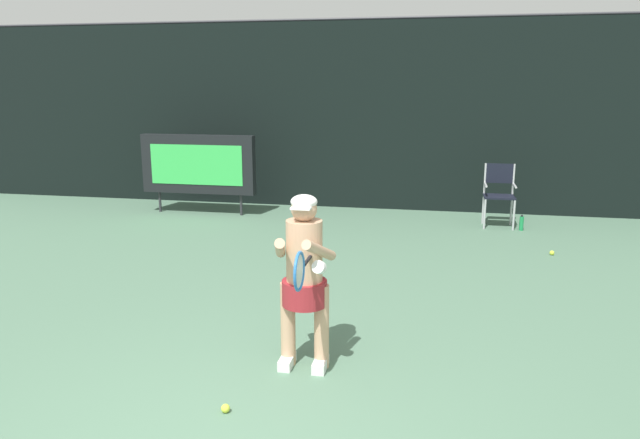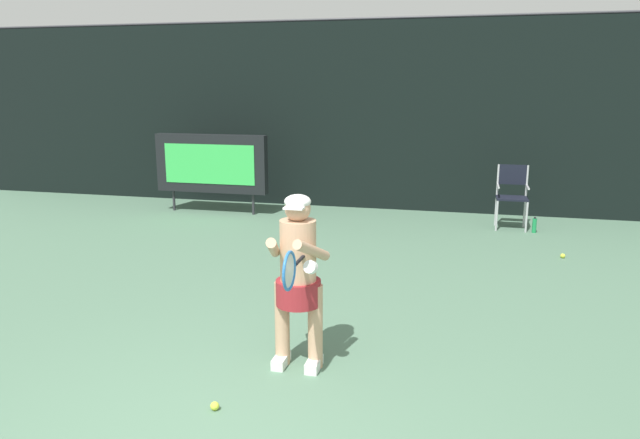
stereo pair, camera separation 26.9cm
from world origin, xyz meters
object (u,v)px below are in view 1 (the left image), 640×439
at_px(tennis_racket, 300,270).
at_px(tennis_ball_spare, 225,408).
at_px(umpire_chair, 499,191).
at_px(tennis_player, 304,274).
at_px(scoreboard, 198,164).
at_px(water_bottle, 521,223).
at_px(tennis_ball_loose, 552,253).

bearing_deg(tennis_racket, tennis_ball_spare, -131.44).
xyz_separation_m(umpire_chair, tennis_player, (-2.13, -5.84, 0.23)).
relative_size(scoreboard, tennis_racket, 3.65).
bearing_deg(umpire_chair, tennis_racket, -107.97).
bearing_deg(water_bottle, tennis_racket, -111.77).
distance_m(scoreboard, tennis_player, 6.71).
xyz_separation_m(tennis_player, tennis_ball_loose, (2.76, 4.10, -0.82)).
height_order(water_bottle, tennis_player, tennis_player).
relative_size(water_bottle, tennis_player, 0.17).
bearing_deg(tennis_ball_spare, tennis_player, 64.27).
distance_m(tennis_player, tennis_racket, 0.53).
bearing_deg(tennis_ball_loose, scoreboard, 164.49).
bearing_deg(scoreboard, water_bottle, -2.14).
xyz_separation_m(tennis_player, tennis_ball_spare, (-0.42, -0.87, -0.82)).
relative_size(tennis_player, tennis_racket, 2.55).
bearing_deg(umpire_chair, tennis_ball_loose, -70.24).
bearing_deg(tennis_ball_loose, tennis_player, -123.89).
xyz_separation_m(tennis_ball_loose, tennis_ball_spare, (-3.18, -4.97, 0.00)).
distance_m(scoreboard, tennis_racket, 7.18).
bearing_deg(water_bottle, umpire_chair, 145.83).
bearing_deg(scoreboard, tennis_racket, -61.31).
relative_size(scoreboard, umpire_chair, 2.04).
height_order(scoreboard, umpire_chair, scoreboard).
distance_m(tennis_ball_loose, tennis_ball_spare, 5.90).
bearing_deg(umpire_chair, tennis_player, -110.07).
bearing_deg(water_bottle, tennis_player, -114.18).
relative_size(scoreboard, tennis_ball_loose, 32.35).
distance_m(umpire_chair, water_bottle, 0.67).
bearing_deg(tennis_ball_spare, tennis_racket, 37.04).
xyz_separation_m(scoreboard, water_bottle, (5.87, -0.22, -0.82)).
bearing_deg(tennis_ball_spare, water_bottle, 65.61).
bearing_deg(scoreboard, tennis_ball_loose, -15.51).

